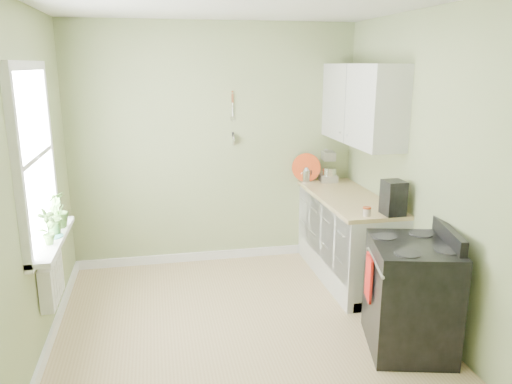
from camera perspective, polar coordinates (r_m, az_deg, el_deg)
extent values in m
cube|color=tan|center=(4.41, -1.30, -16.34)|extent=(3.20, 3.60, 0.02)
cube|color=#96A26E|center=(5.65, -4.70, 5.26)|extent=(3.20, 0.02, 2.70)
cube|color=#96A26E|center=(3.95, -25.06, -0.07)|extent=(0.02, 3.60, 2.70)
cube|color=#96A26E|center=(4.46, 19.39, 2.02)|extent=(0.02, 3.60, 2.70)
cube|color=white|center=(5.43, 10.39, -5.28)|extent=(0.60, 1.60, 0.87)
cube|color=#D1B67F|center=(5.30, 10.51, -0.65)|extent=(0.64, 1.60, 0.04)
cube|color=white|center=(5.28, 11.96, 9.82)|extent=(0.35, 1.40, 0.80)
cube|color=white|center=(4.19, -24.18, 3.60)|extent=(0.02, 1.00, 1.30)
cube|color=white|center=(4.13, -24.90, 12.99)|extent=(0.06, 1.14, 0.07)
cube|color=white|center=(4.35, -23.00, -5.26)|extent=(0.06, 1.14, 0.07)
cube|color=white|center=(4.19, -23.92, 3.62)|extent=(0.04, 1.00, 0.04)
cube|color=white|center=(4.34, -22.24, -5.05)|extent=(0.18, 1.14, 0.04)
cube|color=white|center=(4.41, -22.33, -9.32)|extent=(0.12, 0.50, 0.35)
cylinder|color=#D1B67F|center=(5.59, -2.70, 10.66)|extent=(0.02, 0.02, 0.10)
cylinder|color=silver|center=(5.60, -2.69, 9.43)|extent=(0.01, 0.01, 0.16)
cylinder|color=silver|center=(5.64, -2.65, 5.99)|extent=(0.01, 0.14, 0.14)
cube|color=black|center=(4.26, 17.21, -11.49)|extent=(0.78, 0.86, 0.86)
cube|color=black|center=(4.09, 17.67, -5.85)|extent=(0.78, 0.86, 0.03)
cube|color=black|center=(4.21, 21.07, -4.56)|extent=(0.23, 0.72, 0.13)
cylinder|color=#B2B2B7|center=(3.99, 13.48, -7.78)|extent=(0.17, 0.58, 0.02)
cube|color=#AC1913|center=(4.13, 12.78, -9.52)|extent=(0.07, 0.21, 0.36)
cube|color=#B2B2B7|center=(5.94, 8.15, 1.67)|extent=(0.23, 0.31, 0.08)
cube|color=#B2B2B7|center=(6.03, 7.80, 3.19)|extent=(0.12, 0.09, 0.21)
cube|color=#B2B2B7|center=(5.91, 8.18, 4.19)|extent=(0.17, 0.30, 0.10)
sphere|color=#B2B2B7|center=(6.00, 7.85, 4.64)|extent=(0.12, 0.12, 0.12)
cylinder|color=silver|center=(5.88, 8.36, 2.10)|extent=(0.16, 0.16, 0.14)
cylinder|color=silver|center=(5.85, 5.74, 1.85)|extent=(0.10, 0.10, 0.14)
cone|color=silver|center=(5.84, 5.76, 2.67)|extent=(0.10, 0.10, 0.04)
cylinder|color=silver|center=(5.83, 5.07, 2.03)|extent=(0.10, 0.03, 0.07)
cube|color=black|center=(4.70, 15.42, -0.63)|extent=(0.19, 0.20, 0.32)
cylinder|color=black|center=(4.71, 15.05, -1.76)|extent=(0.10, 0.10, 0.11)
cylinder|color=#B93C16|center=(5.83, 5.77, 2.80)|extent=(0.34, 0.11, 0.33)
cylinder|color=#B19F8C|center=(4.62, 12.54, -2.26)|extent=(0.07, 0.07, 0.07)
cylinder|color=#B93C16|center=(4.61, 12.57, -1.78)|extent=(0.08, 0.08, 0.01)
imported|color=#456F2D|center=(4.12, -22.74, -3.68)|extent=(0.18, 0.18, 0.29)
imported|color=#456F2D|center=(4.36, -22.15, -2.60)|extent=(0.15, 0.18, 0.30)
imported|color=#456F2D|center=(4.53, -21.76, -1.88)|extent=(0.24, 0.24, 0.31)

